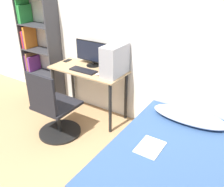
# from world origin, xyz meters

# --- Properties ---
(ground_plane) EXTENTS (14.00, 14.00, 0.00)m
(ground_plane) POSITION_xyz_m (0.00, 0.00, 0.00)
(ground_plane) COLOR tan
(wall_back) EXTENTS (8.00, 0.05, 2.50)m
(wall_back) POSITION_xyz_m (0.00, 1.56, 1.25)
(wall_back) COLOR silver
(wall_back) RESTS_ON ground_plane
(desk) EXTENTS (1.13, 0.52, 0.77)m
(desk) POSITION_xyz_m (-0.53, 1.28, 0.64)
(desk) COLOR tan
(desk) RESTS_ON ground_plane
(bookshelf) EXTENTS (0.68, 0.30, 1.68)m
(bookshelf) POSITION_xyz_m (-1.72, 1.39, 0.79)
(bookshelf) COLOR #38383D
(bookshelf) RESTS_ON ground_plane
(office_chair) EXTENTS (0.58, 0.58, 0.95)m
(office_chair) POSITION_xyz_m (-0.60, 0.60, 0.36)
(office_chair) COLOR black
(office_chair) RESTS_ON ground_plane
(bed) EXTENTS (1.18, 1.85, 0.42)m
(bed) POSITION_xyz_m (0.98, 0.61, 0.21)
(bed) COLOR #4C3D2D
(bed) RESTS_ON ground_plane
(pillow) EXTENTS (0.89, 0.36, 0.11)m
(pillow) POSITION_xyz_m (0.98, 1.28, 0.48)
(pillow) COLOR #B2B7C6
(pillow) RESTS_ON bed
(magazine) EXTENTS (0.24, 0.32, 0.01)m
(magazine) POSITION_xyz_m (0.80, 0.56, 0.43)
(magazine) COLOR silver
(magazine) RESTS_ON bed
(monitor) EXTENTS (0.60, 0.20, 0.37)m
(monitor) POSITION_xyz_m (-0.55, 1.42, 0.96)
(monitor) COLOR black
(monitor) RESTS_ON desk
(keyboard) EXTENTS (0.40, 0.15, 0.02)m
(keyboard) POSITION_xyz_m (-0.54, 1.17, 0.78)
(keyboard) COLOR black
(keyboard) RESTS_ON desk
(pc_tower) EXTENTS (0.22, 0.43, 0.41)m
(pc_tower) POSITION_xyz_m (-0.10, 1.30, 0.98)
(pc_tower) COLOR #99999E
(pc_tower) RESTS_ON desk
(mouse) EXTENTS (0.06, 0.09, 0.02)m
(mouse) POSITION_xyz_m (-0.29, 1.17, 0.78)
(mouse) COLOR silver
(mouse) RESTS_ON desk
(phone) EXTENTS (0.07, 0.14, 0.01)m
(phone) POSITION_xyz_m (-1.02, 1.37, 0.78)
(phone) COLOR black
(phone) RESTS_ON desk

